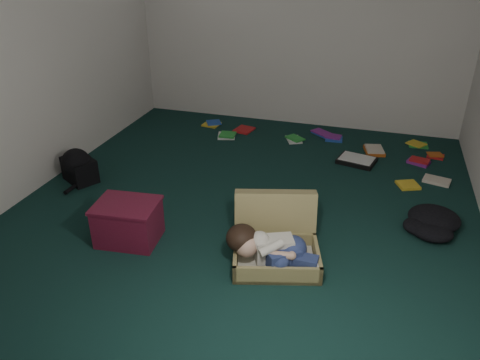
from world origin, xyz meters
The scene contains 11 objects.
floor centered at (0.00, 0.00, 0.00)m, with size 4.50×4.50×0.00m, color #0F2C28.
wall_back centered at (0.00, 2.25, 1.30)m, with size 4.50×4.50×0.00m, color silver.
wall_front centered at (0.00, -2.25, 1.30)m, with size 4.50×4.50×0.00m, color silver.
wall_left centered at (-2.00, 0.00, 1.30)m, with size 4.50×4.50×0.00m, color silver.
suitcase centered at (0.42, -0.61, 0.14)m, with size 0.76×0.75×0.46m.
person centered at (0.42, -0.77, 0.18)m, with size 0.69×0.35×0.28m.
maroon_bin centered at (-0.73, -0.75, 0.17)m, with size 0.52×0.42×0.33m.
backpack centered at (-1.70, 0.03, 0.13)m, with size 0.43×0.34×0.26m, color black, non-canonical shape.
clothing_pile centered at (1.43, 0.04, 0.08)m, with size 0.49×0.40×0.16m, color black, non-canonical shape.
paper_tray centered at (0.88, 1.24, 0.03)m, with size 0.43×0.36×0.05m.
book_scatter centered at (0.65, 1.58, 0.01)m, with size 2.92×1.35×0.02m.
Camera 1 is at (1.00, -3.45, 2.15)m, focal length 35.00 mm.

